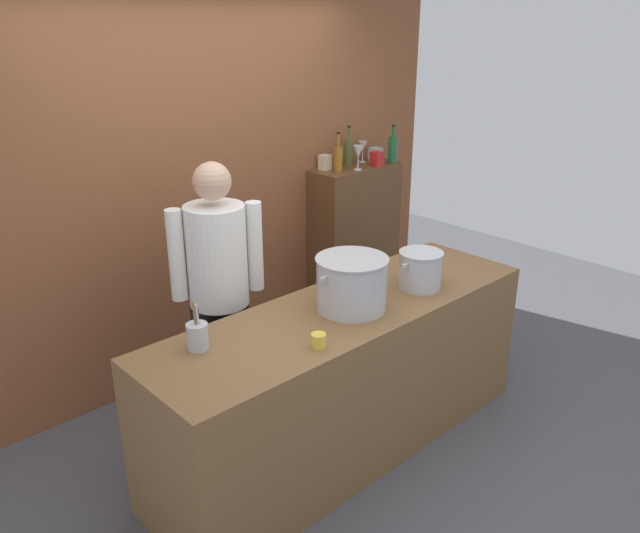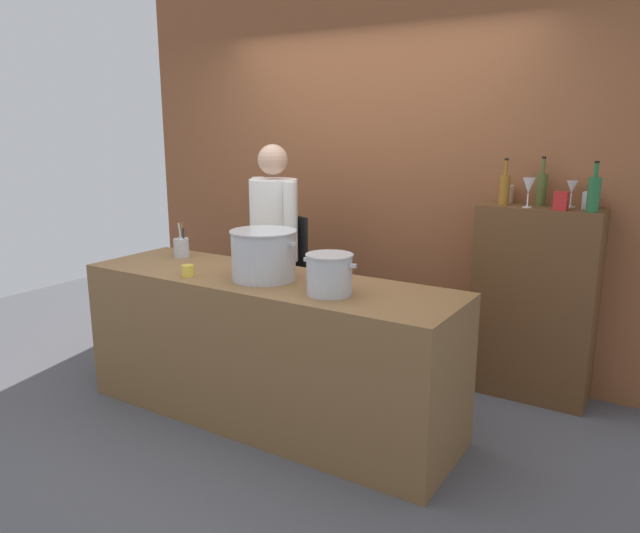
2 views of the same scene
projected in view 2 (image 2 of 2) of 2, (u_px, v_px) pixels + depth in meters
ground_plane at (268, 416)px, 3.78m from camera, size 8.00×8.00×0.00m
brick_back_panel at (374, 164)px, 4.59m from camera, size 4.40×0.10×3.00m
prep_counter at (267, 349)px, 3.68m from camera, size 2.39×0.70×0.90m
bar_cabinet at (534, 304)px, 3.94m from camera, size 0.76×0.32×1.28m
chef at (275, 243)px, 4.28m from camera, size 0.49×0.40×1.66m
stockpot_large at (264, 255)px, 3.51m from camera, size 0.45×0.39×0.29m
stockpot_small at (329, 274)px, 3.20m from camera, size 0.32×0.26×0.22m
utensil_crock at (181, 247)px, 4.12m from camera, size 0.10×0.10×0.24m
butter_jar at (188, 271)px, 3.59m from camera, size 0.07×0.07×0.07m
wine_bottle_olive at (541, 188)px, 3.82m from camera, size 0.07×0.07×0.31m
wine_bottle_amber at (505, 188)px, 3.86m from camera, size 0.07×0.07×0.30m
wine_bottle_green at (594, 193)px, 3.52m from camera, size 0.07×0.07×0.30m
wine_glass_wide at (572, 188)px, 3.75m from camera, size 0.07×0.07×0.17m
wine_glass_tall at (529, 186)px, 3.72m from camera, size 0.08×0.08×0.18m
spice_tin_cream at (506, 194)px, 3.98m from camera, size 0.07×0.07×0.11m
spice_tin_silver at (591, 201)px, 3.67m from camera, size 0.09×0.09×0.10m
spice_tin_red at (561, 201)px, 3.63m from camera, size 0.08×0.08×0.11m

